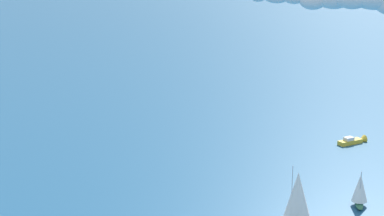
{
  "coord_description": "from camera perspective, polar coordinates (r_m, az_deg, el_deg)",
  "views": [
    {
      "loc": [
        -107.65,
        -80.96,
        61.75
      ],
      "look_at": [
        0.27,
        -1.46,
        25.76
      ],
      "focal_mm": 62.95,
      "sensor_mm": 36.0,
      "label": 1
    }
  ],
  "objects": [
    {
      "name": "sailboat_inshore",
      "position": [
        146.06,
        8.91,
        -7.54
      ],
      "size": [
        9.3,
        9.6,
        13.47
      ],
      "color": "white",
      "rests_on": "ground_plane"
    },
    {
      "name": "motorboat_trailing",
      "position": [
        204.95,
        13.53,
        -2.72
      ],
      "size": [
        9.82,
        6.15,
        2.8
      ],
      "color": "gold",
      "rests_on": "ground_plane"
    },
    {
      "name": "sailboat_far_stbd",
      "position": [
        159.37,
        14.04,
        -6.72
      ],
      "size": [
        6.75,
        4.99,
        8.57
      ],
      "color": "#33704C",
      "rests_on": "ground_plane"
    }
  ]
}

